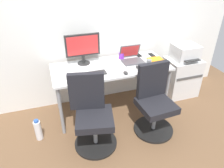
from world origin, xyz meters
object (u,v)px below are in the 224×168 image
object	(u,v)px
office_chair_left	(92,115)
office_chair_right	(154,102)
side_cabinet	(181,77)
open_laptop	(132,57)
coffee_mug	(121,56)
desktop_monitor	(83,47)
printer	(185,52)
water_bottle_on_floor	(38,130)

from	to	relation	value
office_chair_left	office_chair_right	bearing A→B (deg)	0.09
side_cabinet	open_laptop	distance (m)	1.05
open_laptop	coffee_mug	size ratio (longest dim) A/B	3.37
office_chair_right	side_cabinet	world-z (taller)	office_chair_right
office_chair_left	desktop_monitor	distance (m)	0.98
coffee_mug	desktop_monitor	bearing A→B (deg)	179.26
office_chair_right	printer	size ratio (longest dim) A/B	2.35
water_bottle_on_floor	coffee_mug	bearing A→B (deg)	21.06
open_laptop	coffee_mug	world-z (taller)	open_laptop
office_chair_right	desktop_monitor	xyz separation A→B (m)	(-0.76, 0.78, 0.58)
side_cabinet	open_laptop	bearing A→B (deg)	179.60
water_bottle_on_floor	coffee_mug	world-z (taller)	coffee_mug
office_chair_right	side_cabinet	distance (m)	1.08
office_chair_right	open_laptop	world-z (taller)	open_laptop
side_cabinet	printer	distance (m)	0.45
office_chair_left	printer	xyz separation A→B (m)	(1.70, 0.65, 0.35)
printer	coffee_mug	distance (m)	1.05
water_bottle_on_floor	desktop_monitor	world-z (taller)	desktop_monitor
printer	desktop_monitor	world-z (taller)	desktop_monitor
side_cabinet	desktop_monitor	world-z (taller)	desktop_monitor
coffee_mug	office_chair_left	bearing A→B (deg)	-130.30
side_cabinet	printer	world-z (taller)	printer
office_chair_left	office_chair_right	world-z (taller)	same
water_bottle_on_floor	open_laptop	size ratio (longest dim) A/B	1.00
desktop_monitor	open_laptop	world-z (taller)	desktop_monitor
office_chair_right	printer	bearing A→B (deg)	36.91
printer	water_bottle_on_floor	world-z (taller)	printer
side_cabinet	water_bottle_on_floor	xyz separation A→B (m)	(-2.37, -0.39, -0.18)
coffee_mug	open_laptop	bearing A→B (deg)	-45.00
office_chair_left	printer	distance (m)	1.86
printer	desktop_monitor	xyz separation A→B (m)	(-1.62, 0.13, 0.23)
office_chair_left	coffee_mug	distance (m)	1.08
water_bottle_on_floor	coffee_mug	xyz separation A→B (m)	(1.32, 0.51, 0.65)
office_chair_left	water_bottle_on_floor	bearing A→B (deg)	158.40
desktop_monitor	side_cabinet	bearing A→B (deg)	-4.64
office_chair_left	office_chair_right	size ratio (longest dim) A/B	1.00
office_chair_right	side_cabinet	bearing A→B (deg)	36.95
side_cabinet	open_laptop	size ratio (longest dim) A/B	2.10
coffee_mug	office_chair_right	bearing A→B (deg)	-76.62
office_chair_right	water_bottle_on_floor	size ratio (longest dim) A/B	3.03
open_laptop	office_chair_left	bearing A→B (deg)	-139.70
open_laptop	water_bottle_on_floor	bearing A→B (deg)	-164.78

